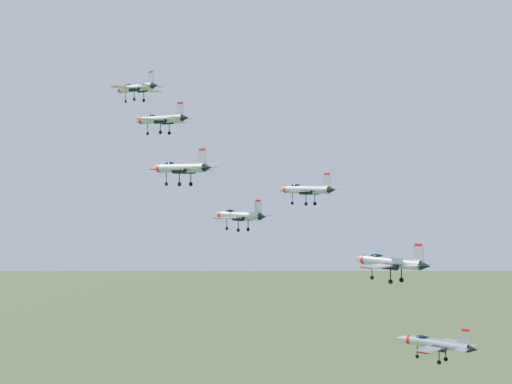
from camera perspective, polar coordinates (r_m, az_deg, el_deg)
The scene contains 7 objects.
jet_lead at distance 150.21m, azimuth -9.67°, elevation 8.22°, with size 13.85×11.66×3.72m.
jet_left_high at distance 124.57m, azimuth -7.73°, elevation 5.79°, with size 12.80×10.60×3.42m.
jet_right_high at distance 104.25m, azimuth -6.16°, elevation 1.94°, with size 12.80×10.75×3.43m.
jet_left_low at distance 119.07m, azimuth -1.44°, elevation -1.87°, with size 12.64×10.72×3.42m.
jet_right_low at distance 99.67m, azimuth 3.93°, elevation 0.22°, with size 10.64×9.00×2.87m.
jet_trail at distance 101.91m, azimuth 10.56°, elevation -5.50°, with size 13.32×11.40×3.66m.
jet_extra at distance 119.02m, azimuth 14.10°, elevation -11.65°, with size 13.92×11.65×3.73m.
Camera 1 is at (65.74, -100.41, 128.70)m, focal length 50.00 mm.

